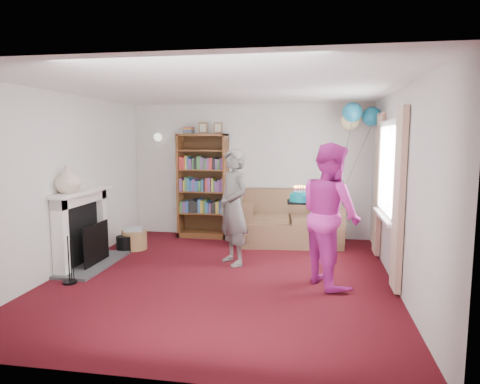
% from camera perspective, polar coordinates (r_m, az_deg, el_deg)
% --- Properties ---
extents(ground, '(5.00, 5.00, 0.00)m').
position_cam_1_polar(ground, '(5.92, -2.40, -11.27)').
color(ground, '#38080E').
rests_on(ground, ground).
extents(wall_back, '(4.50, 0.02, 2.50)m').
position_cam_1_polar(wall_back, '(8.11, 1.28, 2.86)').
color(wall_back, silver).
rests_on(wall_back, ground).
extents(wall_left, '(0.02, 5.00, 2.50)m').
position_cam_1_polar(wall_left, '(6.51, -22.32, 1.16)').
color(wall_left, silver).
rests_on(wall_left, ground).
extents(wall_right, '(0.02, 5.00, 2.50)m').
position_cam_1_polar(wall_right, '(5.62, 20.66, 0.33)').
color(wall_right, silver).
rests_on(wall_right, ground).
extents(ceiling, '(4.50, 5.00, 0.01)m').
position_cam_1_polar(ceiling, '(5.64, -2.55, 13.60)').
color(ceiling, white).
rests_on(ceiling, wall_back).
extents(fireplace, '(0.55, 1.80, 1.12)m').
position_cam_1_polar(fireplace, '(6.70, -19.88, -4.96)').
color(fireplace, '#3F3F42').
rests_on(fireplace, ground).
extents(window_bay, '(0.14, 2.02, 2.20)m').
position_cam_1_polar(window_bay, '(6.21, 19.11, 0.59)').
color(window_bay, white).
rests_on(window_bay, ground).
extents(wall_sconce, '(0.16, 0.23, 0.16)m').
position_cam_1_polar(wall_sconce, '(8.38, -10.88, 7.20)').
color(wall_sconce, gold).
rests_on(wall_sconce, ground).
extents(bookcase, '(0.92, 0.42, 2.15)m').
position_cam_1_polar(bookcase, '(8.10, -4.91, 0.72)').
color(bookcase, '#472B14').
rests_on(bookcase, ground).
extents(sofa, '(1.78, 0.94, 0.94)m').
position_cam_1_polar(sofa, '(7.72, 6.69, -4.17)').
color(sofa, brown).
rests_on(sofa, ground).
extents(wicker_basket, '(0.42, 0.42, 0.37)m').
position_cam_1_polar(wicker_basket, '(7.49, -13.91, -6.12)').
color(wicker_basket, '#A9814E').
rests_on(wicker_basket, ground).
extents(person_striped, '(0.72, 0.74, 1.72)m').
position_cam_1_polar(person_striped, '(6.31, -0.89, -2.05)').
color(person_striped, black).
rests_on(person_striped, ground).
extents(person_magenta, '(1.03, 1.11, 1.82)m').
position_cam_1_polar(person_magenta, '(5.56, 11.94, -2.96)').
color(person_magenta, '#C22698').
rests_on(person_magenta, ground).
extents(birthday_cake, '(0.37, 0.37, 0.22)m').
position_cam_1_polar(birthday_cake, '(5.74, 8.17, -0.75)').
color(birthday_cake, black).
rests_on(birthday_cake, ground).
extents(balloons, '(0.72, 0.70, 1.76)m').
position_cam_1_polar(balloons, '(7.42, 15.46, 9.67)').
color(balloons, '#3F3F3F').
rests_on(balloons, ground).
extents(mantel_vase, '(0.41, 0.41, 0.37)m').
position_cam_1_polar(mantel_vase, '(6.30, -21.99, 1.56)').
color(mantel_vase, beige).
rests_on(mantel_vase, fireplace).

